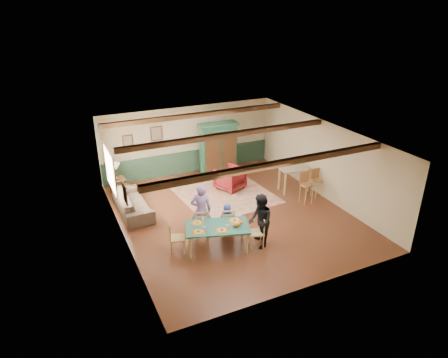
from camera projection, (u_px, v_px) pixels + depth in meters
name	position (u px, v px, depth m)	size (l,w,h in m)	color
floor	(233.00, 215.00, 13.01)	(8.00, 8.00, 0.00)	#4C2315
wall_back	(189.00, 140.00, 15.78)	(7.00, 0.02, 2.70)	beige
wall_left	(121.00, 198.00, 11.11)	(0.02, 8.00, 2.70)	beige
wall_right	(324.00, 160.00, 13.81)	(0.02, 8.00, 2.70)	beige
ceiling	(234.00, 136.00, 11.91)	(7.00, 8.00, 0.02)	white
wainscot_back	(190.00, 161.00, 16.13)	(6.95, 0.03, 0.90)	#213D2C
ceiling_beam_front	(274.00, 164.00, 10.05)	(6.95, 0.16, 0.16)	black
ceiling_beam_mid	(228.00, 135.00, 12.28)	(6.95, 0.16, 0.16)	black
ceiling_beam_back	(197.00, 115.00, 14.44)	(6.95, 0.16, 0.16)	black
window_left	(110.00, 170.00, 12.45)	(0.06, 1.60, 1.30)	white
picture_left_wall	(125.00, 194.00, 10.47)	(0.04, 0.42, 0.52)	tan
picture_back_a	(156.00, 134.00, 15.07)	(0.45, 0.04, 0.55)	tan
picture_back_b	(128.00, 141.00, 14.71)	(0.38, 0.04, 0.48)	tan
dining_table	(217.00, 237.00, 11.09)	(1.73, 0.96, 0.72)	#1A5343
dining_chair_far_left	(202.00, 223.00, 11.64)	(0.40, 0.42, 0.91)	tan
dining_chair_far_right	(228.00, 221.00, 11.73)	(0.40, 0.42, 0.91)	tan
dining_chair_end_left	(177.00, 237.00, 10.93)	(0.40, 0.42, 0.91)	tan
dining_chair_end_right	(256.00, 232.00, 11.18)	(0.40, 0.42, 0.91)	tan
person_man	(201.00, 210.00, 11.55)	(0.60, 0.40, 1.66)	#8763AA
person_woman	(260.00, 221.00, 11.06)	(0.77, 0.60, 1.58)	black
person_child	(227.00, 219.00, 11.78)	(0.47, 0.31, 0.96)	navy
cat	(237.00, 224.00, 10.89)	(0.35, 0.13, 0.17)	orange
place_setting_near_left	(199.00, 230.00, 10.65)	(0.38, 0.29, 0.11)	gold
place_setting_near_center	(222.00, 229.00, 10.72)	(0.38, 0.29, 0.11)	gold
place_setting_far_left	(197.00, 221.00, 11.08)	(0.38, 0.29, 0.11)	gold
place_setting_far_right	(235.00, 219.00, 11.20)	(0.38, 0.29, 0.11)	gold
area_rug	(222.00, 192.00, 14.56)	(3.08, 3.66, 0.01)	beige
armoire	(218.00, 150.00, 15.61)	(1.51, 0.60, 2.13)	#163926
armchair	(230.00, 178.00, 14.68)	(0.89, 0.92, 0.84)	#511015
sofa	(133.00, 203.00, 13.06)	(2.27, 0.89, 0.66)	#413328
end_table	(118.00, 187.00, 14.26)	(0.51, 0.51, 0.63)	black
table_lamp	(116.00, 171.00, 14.02)	(0.32, 0.32, 0.57)	beige
counter_table	(294.00, 179.00, 14.50)	(1.09, 0.63, 0.91)	#B4AC8C
bar_stool_left	(306.00, 188.00, 13.56)	(0.39, 0.43, 1.11)	#A86F41
bar_stool_right	(317.00, 183.00, 14.02)	(0.36, 0.40, 1.03)	#A86F41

